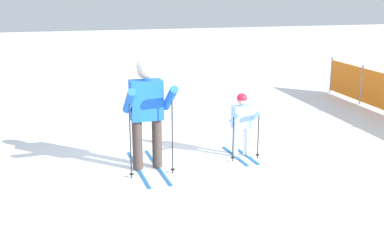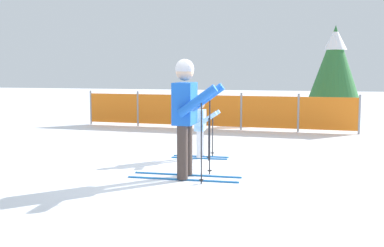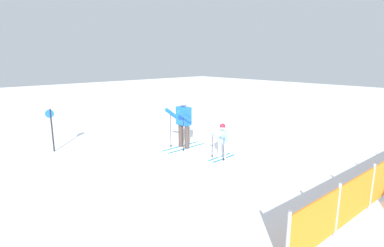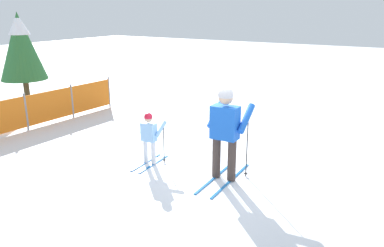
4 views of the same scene
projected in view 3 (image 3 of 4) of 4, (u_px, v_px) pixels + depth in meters
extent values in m
plane|color=white|center=(185.00, 150.00, 10.46)|extent=(60.00, 60.00, 0.00)
cube|color=#1966B2|center=(187.00, 148.00, 10.67)|extent=(1.74, 0.09, 0.02)
cube|color=#1966B2|center=(181.00, 146.00, 10.90)|extent=(1.74, 0.09, 0.02)
cylinder|color=#3F332D|center=(187.00, 137.00, 10.58)|extent=(0.16, 0.16, 0.82)
cylinder|color=#3F332D|center=(181.00, 135.00, 10.81)|extent=(0.16, 0.16, 0.82)
cube|color=blue|center=(184.00, 116.00, 10.54)|extent=(0.30, 0.52, 0.64)
cylinder|color=blue|center=(184.00, 116.00, 10.12)|extent=(0.61, 0.14, 0.49)
cylinder|color=blue|center=(172.00, 114.00, 10.57)|extent=(0.61, 0.14, 0.49)
sphere|color=#D8AD8C|center=(184.00, 102.00, 10.43)|extent=(0.27, 0.27, 0.27)
sphere|color=silver|center=(184.00, 101.00, 10.42)|extent=(0.29, 0.29, 0.29)
cylinder|color=black|center=(183.00, 133.00, 10.19)|extent=(0.02, 0.02, 1.28)
cylinder|color=black|center=(183.00, 150.00, 10.32)|extent=(0.07, 0.07, 0.01)
cylinder|color=black|center=(171.00, 130.00, 10.66)|extent=(0.02, 0.02, 1.28)
cylinder|color=black|center=(171.00, 146.00, 10.79)|extent=(0.07, 0.07, 0.01)
cube|color=#1966B2|center=(224.00, 158.00, 9.59)|extent=(1.07, 0.09, 0.02)
cube|color=#1966B2|center=(219.00, 157.00, 9.73)|extent=(1.07, 0.09, 0.02)
cylinder|color=silver|center=(224.00, 151.00, 9.53)|extent=(0.10, 0.10, 0.51)
cylinder|color=silver|center=(220.00, 149.00, 9.67)|extent=(0.10, 0.10, 0.51)
cube|color=#8CBFF2|center=(222.00, 136.00, 9.50)|extent=(0.19, 0.32, 0.39)
cylinder|color=#8CBFF2|center=(224.00, 137.00, 9.24)|extent=(0.39, 0.10, 0.29)
cylinder|color=#8CBFF2|center=(214.00, 135.00, 9.51)|extent=(0.39, 0.10, 0.29)
sphere|color=#D8AD8C|center=(223.00, 127.00, 9.44)|extent=(0.17, 0.17, 0.17)
sphere|color=red|center=(223.00, 126.00, 9.43)|extent=(0.18, 0.18, 0.18)
cylinder|color=black|center=(224.00, 149.00, 9.27)|extent=(0.02, 0.02, 0.79)
cylinder|color=black|center=(224.00, 159.00, 9.34)|extent=(0.07, 0.07, 0.01)
cylinder|color=black|center=(212.00, 146.00, 9.60)|extent=(0.02, 0.02, 0.79)
cylinder|color=black|center=(212.00, 156.00, 9.67)|extent=(0.07, 0.07, 0.01)
cylinder|color=gray|center=(372.00, 187.00, 6.30)|extent=(0.06, 0.06, 1.03)
cylinder|color=gray|center=(337.00, 210.00, 5.34)|extent=(0.06, 0.06, 1.03)
cylinder|color=gray|center=(288.00, 243.00, 4.38)|extent=(0.06, 0.06, 1.03)
cube|color=orange|center=(356.00, 197.00, 5.82)|extent=(1.54, 0.11, 0.86)
cube|color=orange|center=(315.00, 225.00, 4.86)|extent=(1.54, 0.11, 0.86)
cylinder|color=black|center=(52.00, 130.00, 10.18)|extent=(0.05, 0.05, 1.49)
cylinder|color=blue|center=(49.00, 114.00, 10.04)|extent=(0.28, 0.06, 0.28)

